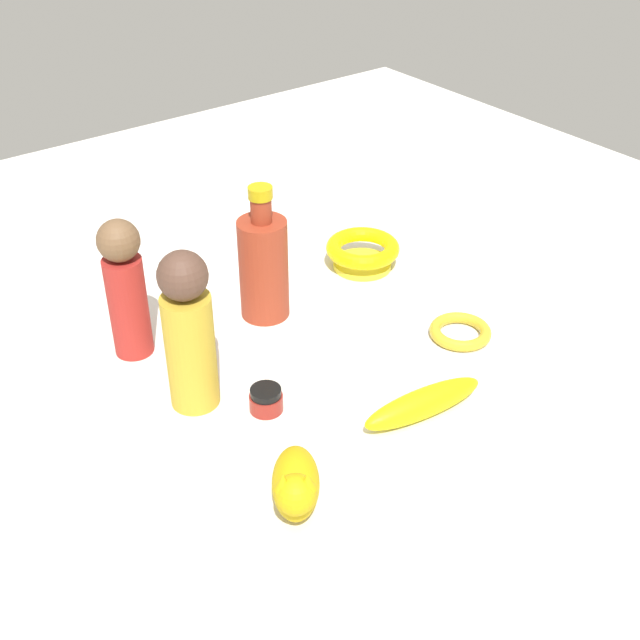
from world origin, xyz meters
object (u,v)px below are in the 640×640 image
Objects in this scene: bangle at (460,332)px; person_figure_adult at (188,331)px; bottle_tall at (263,265)px; bowl at (363,251)px; banana at (423,403)px; cat_figurine at (296,484)px; nail_polish_jar at (266,399)px; person_figure_child at (125,287)px.

bangle is 0.43m from person_figure_adult.
person_figure_adult is (-0.11, -0.40, 0.11)m from bangle.
person_figure_adult is 1.06× the size of bottle_tall.
bowl is 0.41m from banana.
person_figure_adult is 0.26m from cat_figurine.
bowl is at bearing 121.90° from nail_polish_jar.
banana is 0.21m from nail_polish_jar.
nail_polish_jar reaches higher than bangle.
bangle is 0.51× the size of banana.
bottle_tall reaches higher than bangle.
person_figure_child is (-0.37, -0.24, 0.09)m from banana.
bottle_tall is at bearing -84.73° from bowl.
cat_figurine is at bearing -47.47° from bowl.
person_figure_adult is 1.86× the size of cat_figurine.
bowl is at bearing 176.44° from bangle.
person_figure_adult reaches higher than banana.
bowl is at bearing 88.06° from person_figure_child.
person_figure_adult is 1.26× the size of banana.
nail_polish_jar is at bearing 156.72° from cat_figurine.
person_figure_child is at bearing -99.25° from bottle_tall.
cat_figurine is at bearing -29.21° from bottle_tall.
cat_figurine is at bearing -23.28° from nail_polish_jar.
cat_figurine is 0.68× the size of banana.
bowl is (-0.39, 0.43, -0.01)m from cat_figurine.
person_figure_adult is 0.45m from bowl.
cat_figurine reaches higher than bowl.
cat_figurine reaches higher than bangle.
bottle_tall is 0.35m from banana.
person_figure_adult is at bearing -71.16° from bowl.
bowl is (-0.02, 0.22, -0.06)m from bottle_tall.
banana is (0.34, 0.03, -0.07)m from bottle_tall.
person_figure_child is (-0.27, -0.42, 0.10)m from bangle.
bangle is 0.44× the size of person_figure_child.
cat_figurine is 0.24m from banana.
cat_figurine is at bearing 14.80° from banana.
person_figure_adult is 0.14m from nail_polish_jar.
person_figure_adult reaches higher than cat_figurine.
person_figure_child reaches higher than bangle.
person_figure_adult reaches higher than bowl.
bottle_tall is 0.43m from cat_figurine.
bangle is 0.26m from bowl.
bangle is 0.32m from bottle_tall.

